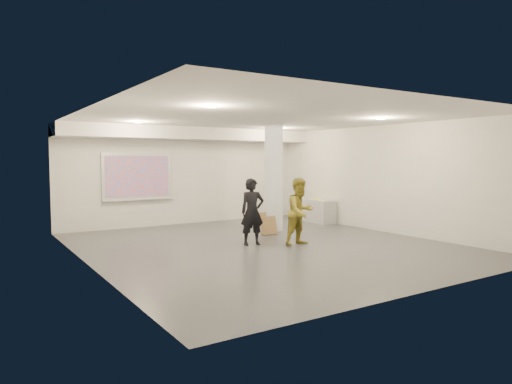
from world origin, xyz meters
TOP-DOWN VIEW (x-y plane):
  - floor at (0.00, 0.00)m, footprint 8.00×9.00m
  - ceiling at (0.00, 0.00)m, footprint 8.00×9.00m
  - wall_back at (0.00, 4.50)m, footprint 8.00×0.01m
  - wall_front at (0.00, -4.50)m, footprint 8.00×0.01m
  - wall_left at (-4.00, 0.00)m, footprint 0.01×9.00m
  - wall_right at (4.00, 0.00)m, footprint 0.01×9.00m
  - soffit_band at (0.00, 3.95)m, footprint 8.00×1.10m
  - downlight_nw at (-2.20, 2.50)m, footprint 0.22×0.22m
  - downlight_ne at (2.20, 2.50)m, footprint 0.22×0.22m
  - downlight_sw at (-2.20, -1.50)m, footprint 0.22×0.22m
  - downlight_se at (2.20, -1.50)m, footprint 0.22×0.22m
  - column at (1.50, 1.80)m, footprint 0.52×0.52m
  - projection_screen at (-1.60, 4.45)m, footprint 2.10×0.13m
  - credenza at (3.72, 2.46)m, footprint 0.58×1.28m
  - papers_stack at (3.66, 2.43)m, footprint 0.29×0.34m
  - postit_pad at (3.74, 2.49)m, footprint 0.28×0.36m
  - cardboard_back at (1.25, 1.80)m, footprint 0.53×0.30m
  - cardboard_front at (0.98, 1.28)m, footprint 0.48×0.28m
  - woman at (-0.21, 0.24)m, footprint 0.65×0.50m
  - man at (0.76, -0.38)m, footprint 0.83×0.67m

SIDE VIEW (x-z plane):
  - floor at x=0.00m, z-range -0.01..0.01m
  - cardboard_front at x=0.98m, z-range 0.00..0.49m
  - cardboard_back at x=1.25m, z-range 0.00..0.55m
  - credenza at x=3.72m, z-range 0.00..0.74m
  - papers_stack at x=3.66m, z-range 0.74..0.75m
  - postit_pad at x=3.74m, z-range 0.74..0.77m
  - woman at x=-0.21m, z-range 0.00..1.59m
  - man at x=0.76m, z-range 0.00..1.60m
  - wall_back at x=0.00m, z-range 0.00..3.00m
  - wall_front at x=0.00m, z-range 0.00..3.00m
  - wall_left at x=-4.00m, z-range 0.00..3.00m
  - wall_right at x=4.00m, z-range 0.00..3.00m
  - column at x=1.50m, z-range 0.00..3.00m
  - projection_screen at x=-1.60m, z-range 0.82..2.24m
  - soffit_band at x=0.00m, z-range 2.64..3.00m
  - downlight_nw at x=-2.20m, z-range 2.97..2.99m
  - downlight_ne at x=2.20m, z-range 2.97..2.99m
  - downlight_sw at x=-2.20m, z-range 2.97..2.99m
  - downlight_se at x=2.20m, z-range 2.97..2.99m
  - ceiling at x=0.00m, z-range 3.00..3.00m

